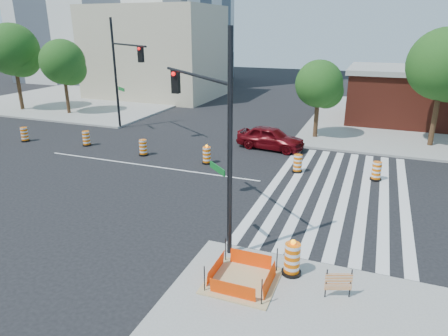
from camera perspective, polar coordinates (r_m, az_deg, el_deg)
The scene contains 22 objects.
ground at distance 24.17m, azimuth -10.93°, elevation 0.33°, with size 120.00×120.00×0.00m, color black.
sidewalk_ne at distance 38.47m, azimuth 29.22°, elevation 5.47°, with size 22.00×22.00×0.15m, color gray.
sidewalk_nw at distance 48.67m, azimuth -18.07°, elevation 9.48°, with size 22.00×22.00×0.15m, color gray.
crosswalk_east at distance 20.82m, azimuth 15.72°, elevation -3.24°, with size 6.75×13.50×0.01m.
lane_centerline at distance 24.17m, azimuth -10.93°, elevation 0.34°, with size 14.00×0.12×0.01m, color silver.
excavation_pit at distance 13.19m, azimuth 2.58°, elevation -15.62°, with size 2.20×2.20×0.90m.
beige_midrise at distance 47.98m, azimuth -9.80°, elevation 15.94°, with size 14.00×10.00×10.00m, color #BCB08F.
red_coupe at distance 27.01m, azimuth 6.67°, elevation 4.32°, with size 1.82×4.53×1.54m, color #58070D.
signal_pole_se at distance 14.31m, azimuth -2.15°, elevation 7.08°, with size 4.42×4.00×7.71m.
signal_pole_nw at distance 31.36m, azimuth -14.29°, elevation 14.02°, with size 5.25×3.71×8.32m.
pit_drum at distance 13.47m, azimuth 9.69°, elevation -12.80°, with size 0.64×0.64×1.27m.
barricade at distance 12.75m, azimuth 16.04°, elevation -15.38°, with size 0.77×0.33×0.96m.
tree_north_a at distance 43.68m, azimuth -27.82°, elevation 14.37°, with size 4.81×4.81×8.17m.
tree_north_b at distance 40.01m, azimuth -21.94°, elevation 13.55°, with size 4.00×4.00×6.80m.
tree_north_c at distance 29.63m, azimuth 13.48°, elevation 11.25°, with size 3.40×3.33×5.66m.
tree_north_d at distance 30.02m, azimuth 28.94°, elevation 12.34°, with size 4.61×4.61×7.84m.
median_drum_0 at distance 32.07m, azimuth -26.60°, elevation 4.26°, with size 0.60×0.60×1.02m.
median_drum_1 at distance 29.23m, azimuth -19.07°, elevation 3.95°, with size 0.60×0.60×1.02m.
median_drum_2 at distance 26.05m, azimuth -11.47°, elevation 2.81°, with size 0.60×0.60×1.02m.
median_drum_3 at distance 24.00m, azimuth -2.48°, elevation 1.77°, with size 0.60×0.60×1.18m.
median_drum_4 at distance 22.91m, azimuth 10.47°, elevation 0.55°, with size 0.60×0.60×1.02m.
median_drum_5 at distance 22.86m, azimuth 20.93°, elevation -0.50°, with size 0.60×0.60×1.02m.
Camera 1 is at (12.35, -19.25, 7.83)m, focal length 32.00 mm.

